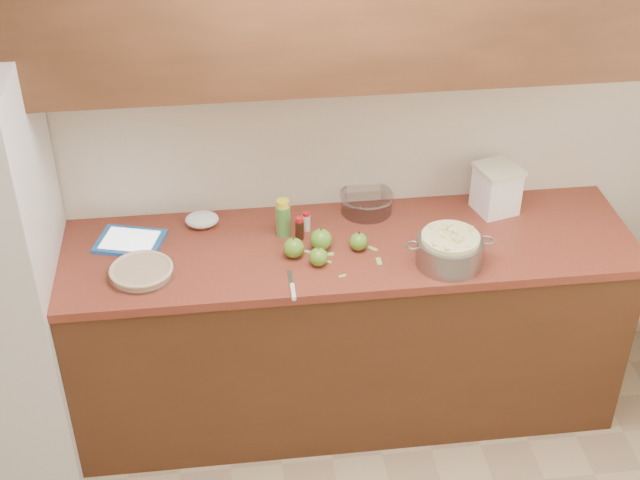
{
  "coord_description": "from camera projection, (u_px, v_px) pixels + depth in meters",
  "views": [
    {
      "loc": [
        -0.38,
        -1.57,
        3.04
      ],
      "look_at": [
        -0.02,
        1.43,
        0.98
      ],
      "focal_mm": 50.0,
      "sensor_mm": 36.0,
      "label": 1
    }
  ],
  "objects": [
    {
      "name": "room_shell",
      "position": [
        394.0,
        445.0,
        2.3
      ],
      "size": [
        3.6,
        3.6,
        3.6
      ],
      "color": "tan",
      "rests_on": "ground"
    },
    {
      "name": "counter_run",
      "position": [
        323.0,
        329.0,
        3.99
      ],
      "size": [
        2.64,
        0.68,
        0.92
      ],
      "color": "#4B2615",
      "rests_on": "ground"
    },
    {
      "name": "pie",
      "position": [
        141.0,
        271.0,
        3.54
      ],
      "size": [
        0.26,
        0.26,
        0.04
      ],
      "rotation": [
        0.0,
        0.0,
        0.38
      ],
      "color": "silver",
      "rests_on": "counter_run"
    },
    {
      "name": "colander",
      "position": [
        449.0,
        250.0,
        3.58
      ],
      "size": [
        0.36,
        0.27,
        0.14
      ],
      "rotation": [
        0.0,
        0.0,
        -0.17
      ],
      "color": "gray",
      "rests_on": "counter_run"
    },
    {
      "name": "flour_canister",
      "position": [
        496.0,
        189.0,
        3.89
      ],
      "size": [
        0.22,
        0.22,
        0.22
      ],
      "rotation": [
        0.0,
        0.0,
        0.26
      ],
      "color": "white",
      "rests_on": "counter_run"
    },
    {
      "name": "tablet",
      "position": [
        130.0,
        241.0,
        3.73
      ],
      "size": [
        0.31,
        0.27,
        0.02
      ],
      "rotation": [
        0.0,
        0.0,
        -0.28
      ],
      "color": "#225BA5",
      "rests_on": "counter_run"
    },
    {
      "name": "paring_knife",
      "position": [
        293.0,
        290.0,
        3.46
      ],
      "size": [
        0.02,
        0.2,
        0.02
      ],
      "rotation": [
        0.0,
        0.0,
        -0.01
      ],
      "color": "gray",
      "rests_on": "counter_run"
    },
    {
      "name": "lemon_bottle",
      "position": [
        283.0,
        218.0,
        3.75
      ],
      "size": [
        0.06,
        0.06,
        0.17
      ],
      "rotation": [
        0.0,
        0.0,
        0.1
      ],
      "color": "#4C8C38",
      "rests_on": "counter_run"
    },
    {
      "name": "cinnamon_shaker",
      "position": [
        306.0,
        222.0,
        3.8
      ],
      "size": [
        0.04,
        0.04,
        0.09
      ],
      "rotation": [
        0.0,
        0.0,
        0.21
      ],
      "color": "beige",
      "rests_on": "counter_run"
    },
    {
      "name": "vanilla_bottle",
      "position": [
        299.0,
        229.0,
        3.74
      ],
      "size": [
        0.04,
        0.04,
        0.1
      ],
      "rotation": [
        0.0,
        0.0,
        -0.24
      ],
      "color": "black",
      "rests_on": "counter_run"
    },
    {
      "name": "mixing_bowl",
      "position": [
        367.0,
        202.0,
        3.92
      ],
      "size": [
        0.24,
        0.24,
        0.09
      ],
      "rotation": [
        0.0,
        0.0,
        0.11
      ],
      "color": "silver",
      "rests_on": "counter_run"
    },
    {
      "name": "paper_towel",
      "position": [
        202.0,
        220.0,
        3.83
      ],
      "size": [
        0.18,
        0.16,
        0.06
      ],
      "primitive_type": "ellipsoid",
      "rotation": [
        0.0,
        0.0,
        0.35
      ],
      "color": "white",
      "rests_on": "counter_run"
    },
    {
      "name": "apple_left",
      "position": [
        294.0,
        248.0,
        3.63
      ],
      "size": [
        0.09,
        0.09,
        0.1
      ],
      "color": "#5A8D24",
      "rests_on": "counter_run"
    },
    {
      "name": "apple_center",
      "position": [
        321.0,
        240.0,
        3.68
      ],
      "size": [
        0.09,
        0.09,
        0.1
      ],
      "color": "#5A8D24",
      "rests_on": "counter_run"
    },
    {
      "name": "apple_front",
      "position": [
        319.0,
        257.0,
        3.59
      ],
      "size": [
        0.08,
        0.08,
        0.09
      ],
      "color": "#5A8D24",
      "rests_on": "counter_run"
    },
    {
      "name": "apple_extra",
      "position": [
        359.0,
        242.0,
        3.68
      ],
      "size": [
        0.08,
        0.08,
        0.09
      ],
      "color": "#5A8D24",
      "rests_on": "counter_run"
    },
    {
      "name": "peel_a",
      "position": [
        327.0,
        261.0,
        3.63
      ],
      "size": [
        0.04,
        0.03,
        0.0
      ],
      "primitive_type": "cube",
      "rotation": [
        0.0,
        0.0,
        2.57
      ],
      "color": "#99BC5B",
      "rests_on": "counter_run"
    },
    {
      "name": "peel_b",
      "position": [
        342.0,
        276.0,
        3.54
      ],
      "size": [
        0.03,
        0.02,
        0.0
      ],
      "primitive_type": "cube",
      "rotation": [
        0.0,
        0.0,
        0.29
      ],
      "color": "#99BC5B",
      "rests_on": "counter_run"
    },
    {
      "name": "peel_c",
      "position": [
        372.0,
        249.0,
        3.7
      ],
      "size": [
        0.04,
        0.04,
        0.0
      ],
      "primitive_type": "cube",
      "rotation": [
        0.0,
        0.0,
        2.37
      ],
      "color": "#99BC5B",
      "rests_on": "counter_run"
    },
    {
      "name": "peel_d",
      "position": [
        328.0,
        254.0,
        3.67
      ],
      "size": [
        0.05,
        0.02,
        0.0
      ],
      "primitive_type": "cube",
      "rotation": [
        0.0,
        0.0,
        0.01
      ],
      "color": "#99BC5B",
      "rests_on": "counter_run"
    },
    {
      "name": "peel_e",
      "position": [
        309.0,
        252.0,
        3.68
      ],
      "size": [
        0.04,
        0.03,
        0.0
      ],
      "primitive_type": "cube",
      "rotation": [
        0.0,
        0.0,
        -0.57
      ],
      "color": "#99BC5B",
      "rests_on": "counter_run"
    },
    {
      "name": "peel_f",
      "position": [
        379.0,
        261.0,
        3.63
      ],
      "size": [
        0.02,
        0.05,
        0.0
      ],
      "primitive_type": "cube",
      "rotation": [
        0.0,
        0.0,
        -1.57
      ],
      "color": "#99BC5B",
      "rests_on": "counter_run"
    }
  ]
}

